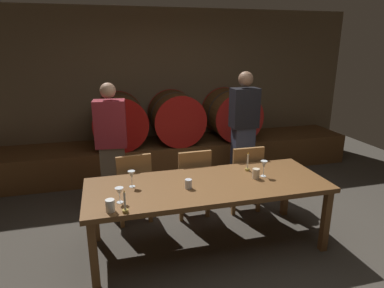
{
  "coord_description": "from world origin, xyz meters",
  "views": [
    {
      "loc": [
        -1.16,
        -2.88,
        2.09
      ],
      "look_at": [
        -0.29,
        0.39,
        1.07
      ],
      "focal_mm": 31.24,
      "sensor_mm": 36.0,
      "label": 1
    }
  ],
  "objects_px": {
    "wine_barrel_left": "(120,121)",
    "cup_left": "(110,206)",
    "cup_center": "(188,184)",
    "dining_table": "(208,189)",
    "candle_right": "(248,165)",
    "wine_glass_center": "(132,175)",
    "guest_right": "(243,131)",
    "candle_left": "(125,206)",
    "cup_right": "(256,174)",
    "chair_left": "(133,184)",
    "chair_center": "(192,179)",
    "wine_barrel_right": "(231,114)",
    "wine_barrel_center": "(176,117)",
    "wine_glass_right": "(264,165)",
    "chair_right": "(244,175)",
    "wine_glass_left": "(119,192)",
    "guest_left": "(112,147)"
  },
  "relations": [
    {
      "from": "wine_glass_right",
      "to": "wine_barrel_center",
      "type": "bearing_deg",
      "value": 101.44
    },
    {
      "from": "wine_barrel_left",
      "to": "wine_glass_center",
      "type": "xyz_separation_m",
      "value": [
        -0.01,
        -2.2,
        -0.07
      ]
    },
    {
      "from": "dining_table",
      "to": "wine_glass_right",
      "type": "bearing_deg",
      "value": 2.04
    },
    {
      "from": "dining_table",
      "to": "candle_right",
      "type": "distance_m",
      "value": 0.59
    },
    {
      "from": "wine_glass_right",
      "to": "wine_barrel_right",
      "type": "bearing_deg",
      "value": 77.24
    },
    {
      "from": "cup_left",
      "to": "cup_center",
      "type": "distance_m",
      "value": 0.81
    },
    {
      "from": "dining_table",
      "to": "chair_left",
      "type": "relative_size",
      "value": 2.8
    },
    {
      "from": "cup_center",
      "to": "dining_table",
      "type": "bearing_deg",
      "value": 16.96
    },
    {
      "from": "chair_left",
      "to": "cup_left",
      "type": "distance_m",
      "value": 1.15
    },
    {
      "from": "candle_left",
      "to": "wine_glass_center",
      "type": "xyz_separation_m",
      "value": [
        0.1,
        0.52,
        0.07
      ]
    },
    {
      "from": "wine_glass_center",
      "to": "cup_center",
      "type": "bearing_deg",
      "value": -18.64
    },
    {
      "from": "chair_left",
      "to": "guest_right",
      "type": "relative_size",
      "value": 0.51
    },
    {
      "from": "wine_barrel_center",
      "to": "chair_right",
      "type": "distance_m",
      "value": 1.79
    },
    {
      "from": "guest_left",
      "to": "candle_right",
      "type": "xyz_separation_m",
      "value": [
        1.45,
        -0.91,
        -0.06
      ]
    },
    {
      "from": "chair_center",
      "to": "wine_glass_right",
      "type": "height_order",
      "value": "wine_glass_right"
    },
    {
      "from": "wine_barrel_center",
      "to": "candle_left",
      "type": "bearing_deg",
      "value": -110.74
    },
    {
      "from": "guest_right",
      "to": "candle_left",
      "type": "xyz_separation_m",
      "value": [
        -1.81,
        -1.71,
        -0.11
      ]
    },
    {
      "from": "chair_left",
      "to": "candle_right",
      "type": "relative_size",
      "value": 4.02
    },
    {
      "from": "chair_center",
      "to": "guest_left",
      "type": "distance_m",
      "value": 1.09
    },
    {
      "from": "cup_left",
      "to": "dining_table",
      "type": "bearing_deg",
      "value": 19.97
    },
    {
      "from": "dining_table",
      "to": "wine_glass_left",
      "type": "bearing_deg",
      "value": -166.84
    },
    {
      "from": "wine_barrel_right",
      "to": "candle_left",
      "type": "height_order",
      "value": "wine_barrel_right"
    },
    {
      "from": "chair_center",
      "to": "wine_barrel_right",
      "type": "bearing_deg",
      "value": -126.53
    },
    {
      "from": "candle_right",
      "to": "cup_center",
      "type": "xyz_separation_m",
      "value": [
        -0.76,
        -0.29,
        -0.02
      ]
    },
    {
      "from": "wine_barrel_left",
      "to": "wine_barrel_center",
      "type": "bearing_deg",
      "value": 0.0
    },
    {
      "from": "chair_left",
      "to": "wine_barrel_center",
      "type": "bearing_deg",
      "value": -124.68
    },
    {
      "from": "guest_right",
      "to": "candle_right",
      "type": "relative_size",
      "value": 7.9
    },
    {
      "from": "guest_right",
      "to": "wine_barrel_right",
      "type": "bearing_deg",
      "value": -102.21
    },
    {
      "from": "wine_barrel_left",
      "to": "cup_left",
      "type": "relative_size",
      "value": 7.68
    },
    {
      "from": "cup_center",
      "to": "cup_right",
      "type": "bearing_deg",
      "value": 4.46
    },
    {
      "from": "wine_glass_center",
      "to": "wine_barrel_right",
      "type": "bearing_deg",
      "value": 49.06
    },
    {
      "from": "wine_barrel_right",
      "to": "cup_right",
      "type": "distance_m",
      "value": 2.4
    },
    {
      "from": "cup_right",
      "to": "wine_glass_right",
      "type": "bearing_deg",
      "value": 17.1
    },
    {
      "from": "guest_left",
      "to": "wine_glass_left",
      "type": "height_order",
      "value": "guest_left"
    },
    {
      "from": "dining_table",
      "to": "guest_right",
      "type": "bearing_deg",
      "value": 54.02
    },
    {
      "from": "chair_center",
      "to": "chair_left",
      "type": "bearing_deg",
      "value": -5.33
    },
    {
      "from": "candle_left",
      "to": "cup_left",
      "type": "relative_size",
      "value": 1.92
    },
    {
      "from": "wine_barrel_right",
      "to": "chair_left",
      "type": "bearing_deg",
      "value": -139.37
    },
    {
      "from": "candle_left",
      "to": "wine_glass_right",
      "type": "xyz_separation_m",
      "value": [
        1.49,
        0.43,
        0.07
      ]
    },
    {
      "from": "wine_barrel_left",
      "to": "chair_center",
      "type": "bearing_deg",
      "value": -64.97
    },
    {
      "from": "wine_glass_left",
      "to": "guest_right",
      "type": "bearing_deg",
      "value": 39.43
    },
    {
      "from": "chair_center",
      "to": "cup_center",
      "type": "distance_m",
      "value": 0.83
    },
    {
      "from": "wine_glass_left",
      "to": "wine_barrel_center",
      "type": "bearing_deg",
      "value": 67.12
    },
    {
      "from": "wine_barrel_right",
      "to": "chair_left",
      "type": "relative_size",
      "value": 0.95
    },
    {
      "from": "chair_right",
      "to": "cup_right",
      "type": "relative_size",
      "value": 8.15
    },
    {
      "from": "dining_table",
      "to": "wine_glass_center",
      "type": "bearing_deg",
      "value": 171.56
    },
    {
      "from": "guest_right",
      "to": "cup_right",
      "type": "xyz_separation_m",
      "value": [
        -0.42,
        -1.31,
        -0.11
      ]
    },
    {
      "from": "chair_left",
      "to": "chair_right",
      "type": "relative_size",
      "value": 1.0
    },
    {
      "from": "candle_left",
      "to": "cup_right",
      "type": "relative_size",
      "value": 1.93
    },
    {
      "from": "chair_left",
      "to": "chair_right",
      "type": "bearing_deg",
      "value": 170.94
    }
  ]
}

